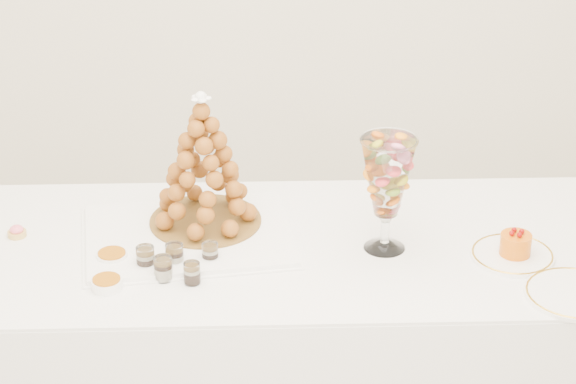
{
  "coord_description": "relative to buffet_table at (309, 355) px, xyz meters",
  "views": [
    {
      "loc": [
        -0.02,
        -2.59,
        2.41
      ],
      "look_at": [
        0.04,
        0.22,
        0.96
      ],
      "focal_mm": 70.0,
      "sensor_mm": 36.0,
      "label": 1
    }
  ],
  "objects": [
    {
      "name": "mousse_cake",
      "position": [
        0.58,
        -0.08,
        0.43
      ],
      "size": [
        0.09,
        0.09,
        0.08
      ],
      "color": "#DA620A",
      "rests_on": "cake_plate"
    },
    {
      "name": "verrine_d",
      "position": [
        -0.41,
        -0.18,
        0.43
      ],
      "size": [
        0.06,
        0.06,
        0.07
      ],
      "primitive_type": "cylinder",
      "rotation": [
        0.0,
        0.0,
        -0.29
      ],
      "color": "white",
      "rests_on": "buffet_table"
    },
    {
      "name": "spare_plate",
      "position": [
        0.7,
        -0.29,
        0.4
      ],
      "size": [
        0.27,
        0.27,
        0.01
      ],
      "primitive_type": "cylinder",
      "color": "white",
      "rests_on": "buffet_table"
    },
    {
      "name": "macaron_vase",
      "position": [
        0.21,
        -0.02,
        0.61
      ],
      "size": [
        0.16,
        0.16,
        0.34
      ],
      "color": "white",
      "rests_on": "buffet_table"
    },
    {
      "name": "pink_tart",
      "position": [
        -0.86,
        0.07,
        0.41
      ],
      "size": [
        0.06,
        0.06,
        0.03
      ],
      "color": "tan",
      "rests_on": "buffet_table"
    },
    {
      "name": "cake_plate",
      "position": [
        0.57,
        -0.08,
        0.4
      ],
      "size": [
        0.24,
        0.24,
        0.01
      ],
      "primitive_type": "cylinder",
      "color": "white",
      "rests_on": "buffet_table"
    },
    {
      "name": "verrine_e",
      "position": [
        -0.33,
        -0.2,
        0.42
      ],
      "size": [
        0.05,
        0.05,
        0.06
      ],
      "primitive_type": "cylinder",
      "rotation": [
        0.0,
        0.0,
        -0.1
      ],
      "color": "white",
      "rests_on": "buffet_table"
    },
    {
      "name": "lace_tray",
      "position": [
        -0.36,
        0.04,
        0.4
      ],
      "size": [
        0.65,
        0.52,
        0.02
      ],
      "primitive_type": "cube",
      "rotation": [
        0.0,
        0.0,
        0.15
      ],
      "color": "white",
      "rests_on": "buffet_table"
    },
    {
      "name": "verrine_c",
      "position": [
        -0.29,
        -0.1,
        0.42
      ],
      "size": [
        0.06,
        0.06,
        0.06
      ],
      "primitive_type": "cylinder",
      "rotation": [
        0.0,
        0.0,
        0.22
      ],
      "color": "white",
      "rests_on": "buffet_table"
    },
    {
      "name": "ramekin_front",
      "position": [
        -0.56,
        -0.23,
        0.4
      ],
      "size": [
        0.09,
        0.09,
        0.03
      ],
      "primitive_type": "cylinder",
      "color": "white",
      "rests_on": "buffet_table"
    },
    {
      "name": "verrine_b",
      "position": [
        -0.38,
        -0.11,
        0.43
      ],
      "size": [
        0.06,
        0.06,
        0.07
      ],
      "primitive_type": "cylinder",
      "rotation": [
        0.0,
        0.0,
        0.19
      ],
      "color": "white",
      "rests_on": "buffet_table"
    },
    {
      "name": "croquembouche",
      "position": [
        -0.31,
        0.11,
        0.61
      ],
      "size": [
        0.33,
        0.33,
        0.41
      ],
      "rotation": [
        0.0,
        0.0,
        -0.05
      ],
      "color": "brown",
      "rests_on": "lace_tray"
    },
    {
      "name": "verrine_a",
      "position": [
        -0.46,
        -0.13,
        0.43
      ],
      "size": [
        0.06,
        0.06,
        0.07
      ],
      "primitive_type": "cylinder",
      "rotation": [
        0.0,
        0.0,
        -0.21
      ],
      "color": "white",
      "rests_on": "buffet_table"
    },
    {
      "name": "buffet_table",
      "position": [
        0.0,
        0.0,
        0.0
      ],
      "size": [
        2.07,
        0.85,
        0.78
      ],
      "rotation": [
        0.0,
        0.0,
        0.01
      ],
      "color": "white",
      "rests_on": "ground"
    },
    {
      "name": "ramekin_back",
      "position": [
        -0.56,
        -0.09,
        0.41
      ],
      "size": [
        0.09,
        0.09,
        0.03
      ],
      "primitive_type": "cylinder",
      "color": "white",
      "rests_on": "buffet_table"
    }
  ]
}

